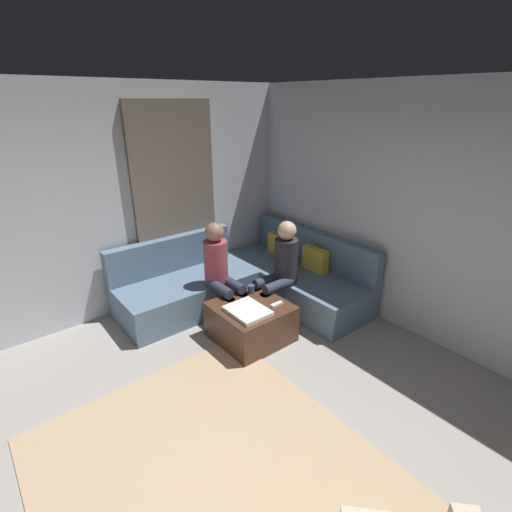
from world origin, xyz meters
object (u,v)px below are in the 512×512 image
object	(u,v)px
ottoman	(251,321)
sectional_couch	(249,281)
coffee_mug	(251,289)
person_on_couch_side	(221,269)
person_on_couch_back	(280,267)
game_remote	(277,304)

from	to	relation	value
ottoman	sectional_couch	bearing A→B (deg)	143.21
sectional_couch	coffee_mug	distance (m)	0.61
ottoman	coffee_mug	world-z (taller)	coffee_mug
sectional_couch	person_on_couch_side	bearing A→B (deg)	-74.54
person_on_couch_back	person_on_couch_side	bearing A→B (deg)	57.24
ottoman	coffee_mug	xyz separation A→B (m)	(-0.22, 0.18, 0.26)
sectional_couch	ottoman	xyz separation A→B (m)	(0.69, -0.52, -0.07)
coffee_mug	person_on_couch_side	distance (m)	0.42
ottoman	person_on_couch_back	xyz separation A→B (m)	(-0.17, 0.57, 0.45)
sectional_couch	person_on_couch_back	bearing A→B (deg)	5.97
coffee_mug	person_on_couch_back	world-z (taller)	person_on_couch_back
ottoman	game_remote	distance (m)	0.36
ottoman	game_remote	world-z (taller)	game_remote
person_on_couch_side	person_on_couch_back	bearing A→B (deg)	147.24
person_on_couch_back	person_on_couch_side	size ratio (longest dim) A/B	1.00
ottoman	person_on_couch_side	distance (m)	0.71
coffee_mug	game_remote	distance (m)	0.40
sectional_couch	game_remote	world-z (taller)	sectional_couch
coffee_mug	person_on_couch_back	bearing A→B (deg)	82.14
game_remote	person_on_couch_side	bearing A→B (deg)	-161.96
sectional_couch	coffee_mug	world-z (taller)	sectional_couch
sectional_couch	person_on_couch_back	xyz separation A→B (m)	(0.53, 0.06, 0.38)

